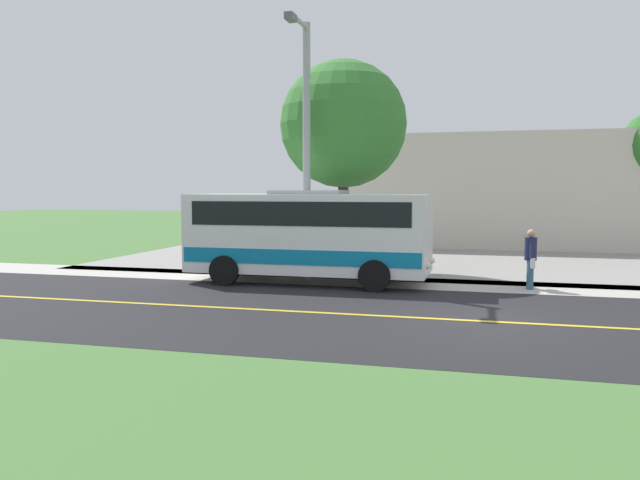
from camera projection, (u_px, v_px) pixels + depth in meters
ground_plane at (487, 322)px, 13.66m from camera, size 120.00×120.00×0.00m
road_surface at (487, 322)px, 13.66m from camera, size 8.00×100.00×0.01m
sidewalk at (487, 286)px, 18.67m from camera, size 2.40×100.00×0.01m
parking_lot_surface at (566, 262)px, 24.84m from camera, size 14.00×36.00×0.01m
road_centre_line at (487, 321)px, 13.66m from camera, size 0.16×100.00×0.00m
shuttle_bus_front at (309, 232)px, 19.29m from camera, size 2.79×7.38×2.82m
pedestrian_with_bags at (531, 257)px, 18.03m from camera, size 0.72×0.34×1.71m
street_light_pole at (305, 140)px, 19.41m from camera, size 1.97×0.24×7.91m
tree_curbside at (343, 125)px, 21.63m from camera, size 4.34×4.34×7.24m
commercial_building at (573, 191)px, 32.97m from camera, size 10.00×22.18×5.50m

